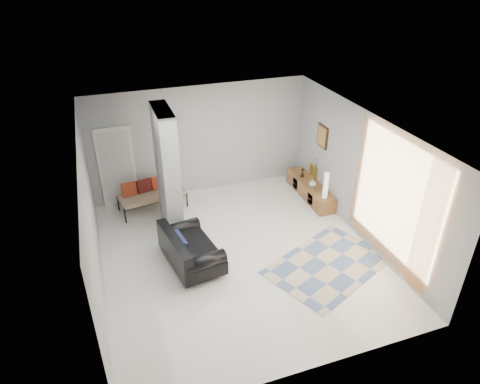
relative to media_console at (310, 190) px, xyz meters
name	(u,v)px	position (x,y,z in m)	size (l,w,h in m)	color
floor	(239,255)	(-2.52, -1.70, -0.20)	(6.00, 6.00, 0.00)	silver
ceiling	(239,130)	(-2.52, -1.70, 2.60)	(6.00, 6.00, 0.00)	white
wall_back	(200,140)	(-2.52, 1.30, 1.20)	(6.00, 6.00, 0.00)	#ABADB0
wall_front	(311,303)	(-2.52, -4.70, 1.20)	(6.00, 6.00, 0.00)	#ABADB0
wall_left	(91,224)	(-5.27, -1.70, 1.20)	(6.00, 6.00, 0.00)	#ABADB0
wall_right	(362,176)	(0.23, -1.70, 1.20)	(6.00, 6.00, 0.00)	#ABADB0
partition_column	(167,171)	(-3.62, -0.10, 1.20)	(0.35, 1.20, 2.80)	#9A9EA0
hallway_door	(117,167)	(-4.62, 1.26, 0.82)	(0.85, 0.06, 2.04)	white
curtain	(392,201)	(0.15, -2.85, 1.25)	(2.55, 2.55, 0.00)	orange
wall_art	(323,136)	(0.20, 0.00, 1.45)	(0.04, 0.45, 0.55)	#39250F
media_console	(310,190)	(0.00, 0.00, 0.00)	(0.45, 1.92, 0.80)	brown
loveseat	(189,250)	(-3.58, -1.65, 0.15)	(1.13, 1.65, 0.76)	silver
daybed	(150,193)	(-3.95, 0.77, 0.22)	(1.66, 0.91, 0.77)	black
area_rug	(328,265)	(-0.92, -2.60, -0.20)	(2.43, 1.62, 0.01)	#C3B795
cylinder_lamp	(326,185)	(-0.02, -0.75, 0.52)	(0.12, 0.12, 0.64)	silver
bronze_figurine	(302,172)	(-0.05, 0.39, 0.31)	(0.12, 0.12, 0.24)	black
vase	(312,183)	(-0.05, -0.17, 0.29)	(0.19, 0.19, 0.19)	silver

